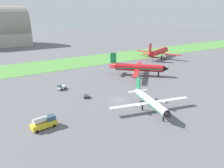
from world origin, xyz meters
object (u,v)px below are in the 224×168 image
(fuel_truck_near_gate, at_px, (44,122))
(pushback_tug_midfield, at_px, (61,87))
(airplane_parked_jet_far, at_px, (158,52))
(airplane_midfield_jet, at_px, (138,68))
(baggage_cart_by_runway, at_px, (86,96))
(airplane_foreground_turboprop, at_px, (151,101))

(fuel_truck_near_gate, height_order, pushback_tug_midfield, fuel_truck_near_gate)
(airplane_parked_jet_far, relative_size, fuel_truck_near_gate, 4.27)
(fuel_truck_near_gate, bearing_deg, airplane_midfield_jet, 18.89)
(fuel_truck_near_gate, distance_m, pushback_tug_midfield, 29.35)
(fuel_truck_near_gate, xyz_separation_m, baggage_cart_by_runway, (18.34, 13.07, -1.01))
(airplane_foreground_turboprop, height_order, pushback_tug_midfield, airplane_foreground_turboprop)
(airplane_parked_jet_far, xyz_separation_m, pushback_tug_midfield, (-72.80, -23.87, -2.96))
(airplane_foreground_turboprop, bearing_deg, airplane_parked_jet_far, 148.27)
(pushback_tug_midfield, distance_m, baggage_cart_by_runway, 13.63)
(pushback_tug_midfield, bearing_deg, airplane_parked_jet_far, 168.90)
(airplane_parked_jet_far, bearing_deg, airplane_foreground_turboprop, -157.53)
(fuel_truck_near_gate, height_order, baggage_cart_by_runway, fuel_truck_near_gate)
(airplane_midfield_jet, bearing_deg, baggage_cart_by_runway, -115.73)
(airplane_midfield_jet, bearing_deg, fuel_truck_near_gate, -110.11)
(fuel_truck_near_gate, bearing_deg, baggage_cart_by_runway, 27.61)
(pushback_tug_midfield, height_order, baggage_cart_by_runway, pushback_tug_midfield)
(airplane_foreground_turboprop, xyz_separation_m, baggage_cart_by_runway, (-12.18, 19.47, -2.27))
(fuel_truck_near_gate, xyz_separation_m, pushback_tug_midfield, (13.77, 25.91, -0.67))
(airplane_parked_jet_far, height_order, pushback_tug_midfield, airplane_parked_jet_far)
(airplane_parked_jet_far, bearing_deg, airplane_midfield_jet, -168.54)
(airplane_midfield_jet, bearing_deg, airplane_parked_jet_far, 77.18)
(baggage_cart_by_runway, bearing_deg, airplane_foreground_turboprop, 52.19)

